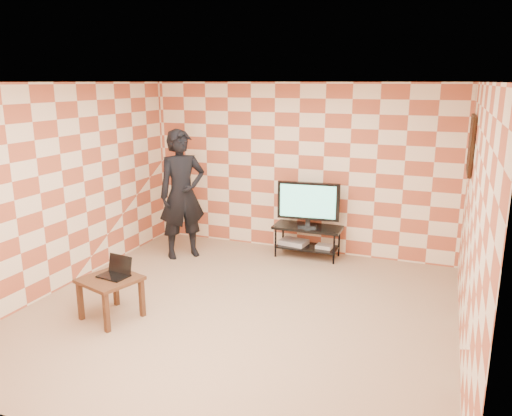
# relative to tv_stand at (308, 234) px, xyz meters

# --- Properties ---
(floor) EXTENTS (5.00, 5.00, 0.00)m
(floor) POSITION_rel_tv_stand_xyz_m (-0.26, -2.19, -0.37)
(floor) COLOR tan
(floor) RESTS_ON ground
(wall_back) EXTENTS (5.00, 0.02, 2.70)m
(wall_back) POSITION_rel_tv_stand_xyz_m (-0.26, 0.31, 0.98)
(wall_back) COLOR #FBE5C0
(wall_back) RESTS_ON ground
(wall_front) EXTENTS (5.00, 0.02, 2.70)m
(wall_front) POSITION_rel_tv_stand_xyz_m (-0.26, -4.69, 0.98)
(wall_front) COLOR #FBE5C0
(wall_front) RESTS_ON ground
(wall_left) EXTENTS (0.02, 5.00, 2.70)m
(wall_left) POSITION_rel_tv_stand_xyz_m (-2.76, -2.19, 0.98)
(wall_left) COLOR #FBE5C0
(wall_left) RESTS_ON ground
(wall_right) EXTENTS (0.02, 5.00, 2.70)m
(wall_right) POSITION_rel_tv_stand_xyz_m (2.24, -2.19, 0.98)
(wall_right) COLOR #FBE5C0
(wall_right) RESTS_ON ground
(ceiling) EXTENTS (5.00, 5.00, 0.02)m
(ceiling) POSITION_rel_tv_stand_xyz_m (-0.26, -2.19, 2.33)
(ceiling) COLOR white
(ceiling) RESTS_ON wall_back
(wall_art) EXTENTS (0.04, 0.72, 0.72)m
(wall_art) POSITION_rel_tv_stand_xyz_m (2.21, -0.64, 1.58)
(wall_art) COLOR black
(wall_art) RESTS_ON wall_right
(tv_stand) EXTENTS (1.06, 0.48, 0.50)m
(tv_stand) POSITION_rel_tv_stand_xyz_m (0.00, 0.00, 0.00)
(tv_stand) COLOR black
(tv_stand) RESTS_ON floor
(tv) EXTENTS (0.97, 0.21, 0.70)m
(tv) POSITION_rel_tv_stand_xyz_m (-0.00, -0.00, 0.52)
(tv) COLOR black
(tv) RESTS_ON tv_stand
(dvd_player) EXTENTS (0.46, 0.36, 0.07)m
(dvd_player) POSITION_rel_tv_stand_xyz_m (-0.23, 0.01, -0.16)
(dvd_player) COLOR #B6B6B8
(dvd_player) RESTS_ON tv_stand
(game_console) EXTENTS (0.26, 0.19, 0.06)m
(game_console) POSITION_rel_tv_stand_xyz_m (0.27, -0.00, -0.17)
(game_console) COLOR silver
(game_console) RESTS_ON tv_stand
(side_table) EXTENTS (0.74, 0.74, 0.50)m
(side_table) POSITION_rel_tv_stand_xyz_m (-1.58, -2.88, 0.04)
(side_table) COLOR #372112
(side_table) RESTS_ON floor
(laptop) EXTENTS (0.37, 0.31, 0.23)m
(laptop) POSITION_rel_tv_stand_xyz_m (-1.56, -2.79, 0.18)
(laptop) COLOR black
(laptop) RESTS_ON side_table
(person) EXTENTS (0.86, 0.86, 2.01)m
(person) POSITION_rel_tv_stand_xyz_m (-1.84, -0.67, 0.64)
(person) COLOR black
(person) RESTS_ON floor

